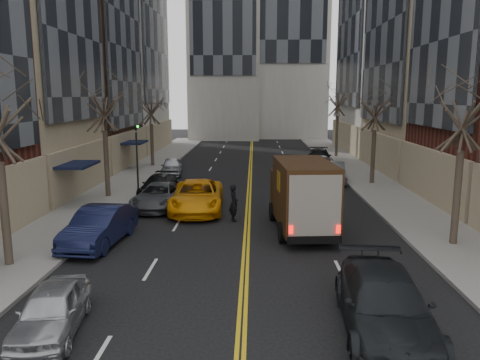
{
  "coord_description": "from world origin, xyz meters",
  "views": [
    {
      "loc": [
        0.32,
        -8.33,
        6.34
      ],
      "look_at": [
        -0.38,
        14.48,
        2.2
      ],
      "focal_mm": 35.0,
      "sensor_mm": 36.0,
      "label": 1
    }
  ],
  "objects_px": {
    "observer_sedan": "(385,304)",
    "taxi": "(197,196)",
    "pedestrian": "(234,203)",
    "ups_truck": "(302,196)"
  },
  "relations": [
    {
      "from": "observer_sedan",
      "to": "taxi",
      "type": "xyz_separation_m",
      "value": [
        -6.68,
        13.34,
        0.02
      ]
    },
    {
      "from": "taxi",
      "to": "pedestrian",
      "type": "xyz_separation_m",
      "value": [
        2.13,
        -2.04,
        0.11
      ]
    },
    {
      "from": "ups_truck",
      "to": "pedestrian",
      "type": "bearing_deg",
      "value": 147.18
    },
    {
      "from": "ups_truck",
      "to": "observer_sedan",
      "type": "relative_size",
      "value": 1.1
    },
    {
      "from": "taxi",
      "to": "pedestrian",
      "type": "height_order",
      "value": "pedestrian"
    },
    {
      "from": "observer_sedan",
      "to": "ups_truck",
      "type": "bearing_deg",
      "value": 102.09
    },
    {
      "from": "observer_sedan",
      "to": "taxi",
      "type": "bearing_deg",
      "value": 121.06
    },
    {
      "from": "ups_truck",
      "to": "pedestrian",
      "type": "relative_size",
      "value": 3.36
    },
    {
      "from": "observer_sedan",
      "to": "pedestrian",
      "type": "relative_size",
      "value": 3.05
    },
    {
      "from": "observer_sedan",
      "to": "taxi",
      "type": "distance_m",
      "value": 14.92
    }
  ]
}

